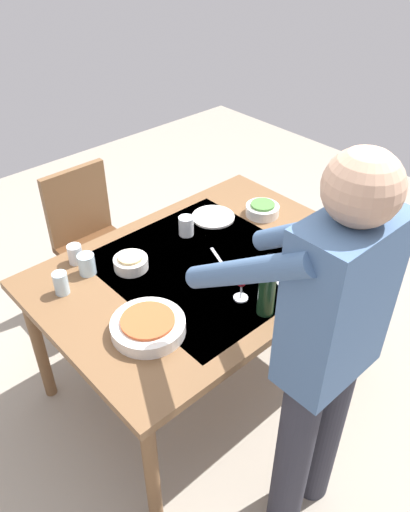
# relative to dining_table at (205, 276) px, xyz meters

# --- Properties ---
(ground_plane) EXTENTS (6.00, 6.00, 0.00)m
(ground_plane) POSITION_rel_dining_table_xyz_m (0.00, 0.00, -0.70)
(ground_plane) COLOR #9E9384
(dining_table) EXTENTS (1.54, 1.07, 0.77)m
(dining_table) POSITION_rel_dining_table_xyz_m (0.00, 0.00, 0.00)
(dining_table) COLOR brown
(dining_table) RESTS_ON ground_plane
(chair_near) EXTENTS (0.40, 0.40, 0.91)m
(chair_near) POSITION_rel_dining_table_xyz_m (0.10, -0.91, -0.17)
(chair_near) COLOR #523019
(chair_near) RESTS_ON ground_plane
(person_server) EXTENTS (0.42, 0.61, 1.69)m
(person_server) POSITION_rel_dining_table_xyz_m (0.18, 0.79, 0.26)
(person_server) COLOR #2D2D38
(person_server) RESTS_ON ground_plane
(wine_bottle) EXTENTS (0.07, 0.07, 0.30)m
(wine_bottle) POSITION_rel_dining_table_xyz_m (0.03, 0.41, 0.18)
(wine_bottle) COLOR black
(wine_bottle) RESTS_ON dining_table
(wine_glass_left) EXTENTS (0.07, 0.07, 0.15)m
(wine_glass_left) POSITION_rel_dining_table_xyz_m (-0.35, 0.31, 0.17)
(wine_glass_left) COLOR white
(wine_glass_left) RESTS_ON dining_table
(wine_glass_right) EXTENTS (0.07, 0.07, 0.15)m
(wine_glass_right) POSITION_rel_dining_table_xyz_m (0.05, 0.28, 0.17)
(wine_glass_right) COLOR white
(wine_glass_right) RESTS_ON dining_table
(water_cup_near_left) EXTENTS (0.08, 0.08, 0.10)m
(water_cup_near_left) POSITION_rel_dining_table_xyz_m (0.44, -0.32, 0.12)
(water_cup_near_left) COLOR silver
(water_cup_near_left) RESTS_ON dining_table
(water_cup_near_right) EXTENTS (0.06, 0.06, 0.11)m
(water_cup_near_right) POSITION_rel_dining_table_xyz_m (0.60, -0.27, 0.12)
(water_cup_near_right) COLOR silver
(water_cup_near_right) RESTS_ON dining_table
(water_cup_far_left) EXTENTS (0.07, 0.07, 0.09)m
(water_cup_far_left) POSITION_rel_dining_table_xyz_m (0.44, -0.42, 0.12)
(water_cup_far_left) COLOR silver
(water_cup_far_left) RESTS_ON dining_table
(water_cup_far_right) EXTENTS (0.08, 0.08, 0.10)m
(water_cup_far_right) POSITION_rel_dining_table_xyz_m (-0.10, -0.25, 0.12)
(water_cup_far_right) COLOR silver
(water_cup_far_right) RESTS_ON dining_table
(serving_bowl_pasta) EXTENTS (0.30, 0.30, 0.07)m
(serving_bowl_pasta) POSITION_rel_dining_table_xyz_m (0.47, 0.18, 0.10)
(serving_bowl_pasta) COLOR white
(serving_bowl_pasta) RESTS_ON dining_table
(side_bowl_salad) EXTENTS (0.18, 0.18, 0.07)m
(side_bowl_salad) POSITION_rel_dining_table_xyz_m (-0.53, -0.12, 0.10)
(side_bowl_salad) COLOR white
(side_bowl_salad) RESTS_ON dining_table
(side_bowl_bread) EXTENTS (0.16, 0.16, 0.07)m
(side_bowl_bread) POSITION_rel_dining_table_xyz_m (0.27, -0.21, 0.10)
(side_bowl_bread) COLOR white
(side_bowl_bread) RESTS_ON dining_table
(dinner_plate_near) EXTENTS (0.23, 0.23, 0.01)m
(dinner_plate_near) POSITION_rel_dining_table_xyz_m (-0.31, -0.28, 0.08)
(dinner_plate_near) COLOR white
(dinner_plate_near) RESTS_ON dining_table
(table_knife) EXTENTS (0.08, 0.19, 0.00)m
(table_knife) POSITION_rel_dining_table_xyz_m (-0.16, 0.29, 0.07)
(table_knife) COLOR silver
(table_knife) RESTS_ON dining_table
(table_fork) EXTENTS (0.08, 0.17, 0.00)m
(table_fork) POSITION_rel_dining_table_xyz_m (-0.08, 0.01, 0.07)
(table_fork) COLOR silver
(table_fork) RESTS_ON dining_table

